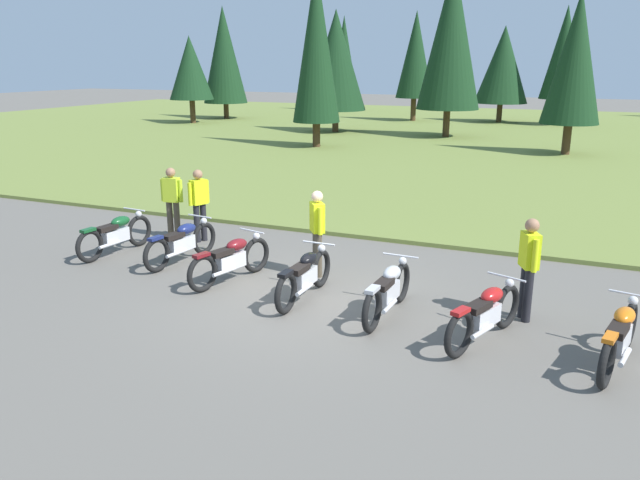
% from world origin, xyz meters
% --- Properties ---
extents(ground_plane, '(140.00, 140.00, 0.00)m').
position_xyz_m(ground_plane, '(0.00, 0.00, 0.00)').
color(ground_plane, '#605B54').
extents(grass_moorland, '(80.00, 44.00, 0.10)m').
position_xyz_m(grass_moorland, '(0.00, 25.94, 0.05)').
color(grass_moorland, olive).
rests_on(grass_moorland, ground).
extents(forest_treeline, '(41.11, 27.84, 9.05)m').
position_xyz_m(forest_treeline, '(-3.42, 30.08, 4.54)').
color(forest_treeline, '#47331E').
rests_on(forest_treeline, ground).
extents(motorcycle_british_green, '(0.62, 2.10, 0.88)m').
position_xyz_m(motorcycle_british_green, '(-4.86, 0.77, 0.44)').
color(motorcycle_british_green, black).
rests_on(motorcycle_british_green, ground).
extents(motorcycle_navy, '(0.62, 2.10, 0.88)m').
position_xyz_m(motorcycle_navy, '(-3.19, 0.81, 0.44)').
color(motorcycle_navy, black).
rests_on(motorcycle_navy, ground).
extents(motorcycle_maroon, '(0.75, 2.06, 0.88)m').
position_xyz_m(motorcycle_maroon, '(-1.66, 0.22, 0.44)').
color(motorcycle_maroon, black).
rests_on(motorcycle_maroon, ground).
extents(motorcycle_black, '(0.62, 2.10, 0.88)m').
position_xyz_m(motorcycle_black, '(-0.00, -0.06, 0.44)').
color(motorcycle_black, black).
rests_on(motorcycle_black, ground).
extents(motorcycle_silver, '(0.62, 2.10, 0.88)m').
position_xyz_m(motorcycle_silver, '(1.55, -0.20, 0.44)').
color(motorcycle_silver, black).
rests_on(motorcycle_silver, ground).
extents(motorcycle_red, '(0.90, 2.01, 0.88)m').
position_xyz_m(motorcycle_red, '(3.15, -0.57, 0.44)').
color(motorcycle_red, black).
rests_on(motorcycle_red, ground).
extents(motorcycle_orange, '(0.71, 2.07, 0.88)m').
position_xyz_m(motorcycle_orange, '(4.94, -0.65, 0.44)').
color(motorcycle_orange, black).
rests_on(motorcycle_orange, ground).
extents(rider_in_hivis_vest, '(0.34, 0.52, 1.67)m').
position_xyz_m(rider_in_hivis_vest, '(-3.75, 2.31, 0.95)').
color(rider_in_hivis_vest, black).
rests_on(rider_in_hivis_vest, ground).
extents(rider_checking_bike, '(0.55, 0.27, 1.67)m').
position_xyz_m(rider_checking_bike, '(-4.47, 2.28, 0.95)').
color(rider_checking_bike, '#4C4233').
rests_on(rider_checking_bike, ground).
extents(rider_near_row_end, '(0.39, 0.46, 1.67)m').
position_xyz_m(rider_near_row_end, '(-0.31, 1.18, 0.95)').
color(rider_near_row_end, '#4C4233').
rests_on(rider_near_row_end, ground).
extents(rider_with_back_turned, '(0.35, 0.51, 1.67)m').
position_xyz_m(rider_with_back_turned, '(3.61, 0.54, 0.95)').
color(rider_with_back_turned, black).
rests_on(rider_with_back_turned, ground).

